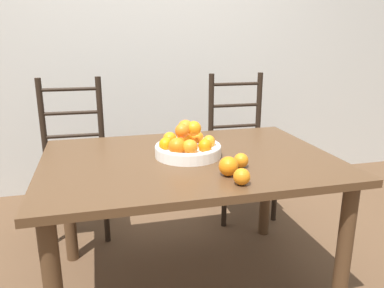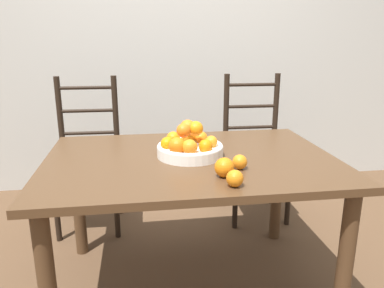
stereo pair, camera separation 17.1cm
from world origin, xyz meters
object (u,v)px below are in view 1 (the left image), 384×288
fruit_bowl (187,146)px  chair_left (74,163)px  orange_loose_2 (228,166)px  orange_loose_0 (242,177)px  chair_right (240,150)px  orange_loose_1 (241,160)px

fruit_bowl → chair_left: (-0.59, 0.78, -0.29)m
fruit_bowl → orange_loose_2: fruit_bowl is taller
orange_loose_0 → orange_loose_2: 0.11m
fruit_bowl → chair_right: chair_right is taller
fruit_bowl → chair_left: chair_left is taller
orange_loose_2 → chair_right: (0.49, 1.08, -0.28)m
orange_loose_1 → chair_left: chair_left is taller
chair_right → orange_loose_1: bearing=-110.6°
chair_right → chair_left: bearing=-178.9°
fruit_bowl → orange_loose_2: (0.11, -0.30, -0.01)m
fruit_bowl → orange_loose_1: (0.20, -0.22, -0.02)m
fruit_bowl → chair_right: bearing=52.6°
chair_left → orange_loose_2: bearing=-56.0°
fruit_bowl → orange_loose_1: fruit_bowl is taller
orange_loose_2 → orange_loose_0: bearing=-81.6°
chair_left → chair_right: (1.18, 0.00, 0.00)m
chair_right → orange_loose_0: bearing=-110.5°
orange_loose_1 → orange_loose_2: bearing=-137.0°
orange_loose_0 → chair_left: size_ratio=0.07×
orange_loose_0 → chair_right: (0.47, 1.19, -0.27)m
orange_loose_0 → orange_loose_2: (-0.02, 0.11, 0.01)m
orange_loose_0 → orange_loose_1: orange_loose_0 is taller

